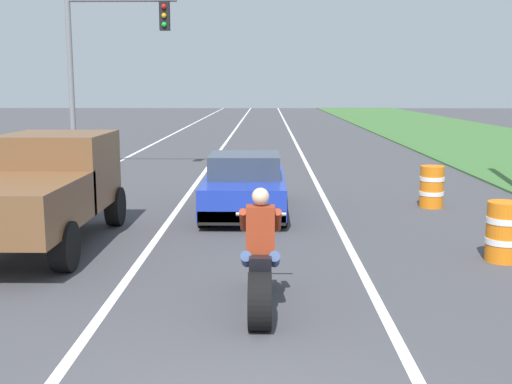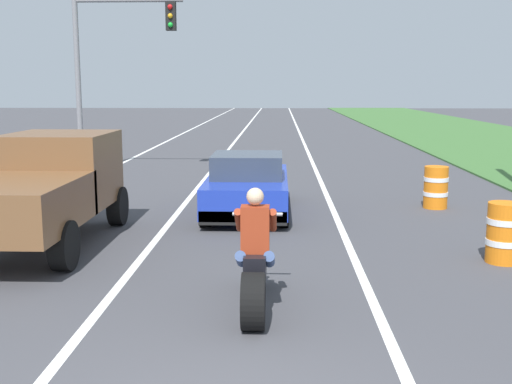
{
  "view_description": "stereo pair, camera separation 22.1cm",
  "coord_description": "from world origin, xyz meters",
  "px_view_note": "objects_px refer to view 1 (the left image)",
  "views": [
    {
      "loc": [
        0.3,
        -4.56,
        2.87
      ],
      "look_at": [
        0.11,
        6.64,
        1.0
      ],
      "focal_mm": 44.48,
      "sensor_mm": 36.0,
      "label": 1
    },
    {
      "loc": [
        0.52,
        -4.56,
        2.87
      ],
      "look_at": [
        0.11,
        6.64,
        1.0
      ],
      "focal_mm": 44.48,
      "sensor_mm": 36.0,
      "label": 2
    }
  ],
  "objects_px": {
    "traffic_light_mast_near": "(102,53)",
    "construction_barrel_nearest": "(504,231)",
    "construction_barrel_mid": "(432,187)",
    "motorcycle_with_rider": "(260,267)",
    "pickup_truck_left_lane_brown": "(43,186)",
    "sports_car_blue": "(245,185)"
  },
  "relations": [
    {
      "from": "motorcycle_with_rider",
      "to": "pickup_truck_left_lane_brown",
      "type": "xyz_separation_m",
      "value": [
        -3.95,
        3.37,
        0.51
      ]
    },
    {
      "from": "pickup_truck_left_lane_brown",
      "to": "construction_barrel_mid",
      "type": "height_order",
      "value": "pickup_truck_left_lane_brown"
    },
    {
      "from": "traffic_light_mast_near",
      "to": "pickup_truck_left_lane_brown",
      "type": "bearing_deg",
      "value": -82.18
    },
    {
      "from": "motorcycle_with_rider",
      "to": "traffic_light_mast_near",
      "type": "distance_m",
      "value": 14.57
    },
    {
      "from": "construction_barrel_nearest",
      "to": "construction_barrel_mid",
      "type": "bearing_deg",
      "value": 89.61
    },
    {
      "from": "pickup_truck_left_lane_brown",
      "to": "motorcycle_with_rider",
      "type": "bearing_deg",
      "value": -40.5
    },
    {
      "from": "sports_car_blue",
      "to": "construction_barrel_mid",
      "type": "bearing_deg",
      "value": 8.72
    },
    {
      "from": "pickup_truck_left_lane_brown",
      "to": "construction_barrel_mid",
      "type": "distance_m",
      "value": 8.87
    },
    {
      "from": "pickup_truck_left_lane_brown",
      "to": "construction_barrel_nearest",
      "type": "distance_m",
      "value": 8.02
    },
    {
      "from": "traffic_light_mast_near",
      "to": "construction_barrel_nearest",
      "type": "height_order",
      "value": "traffic_light_mast_near"
    },
    {
      "from": "sports_car_blue",
      "to": "traffic_light_mast_near",
      "type": "distance_m",
      "value": 8.87
    },
    {
      "from": "sports_car_blue",
      "to": "pickup_truck_left_lane_brown",
      "type": "xyz_separation_m",
      "value": [
        -3.53,
        -3.15,
        0.48
      ]
    },
    {
      "from": "sports_car_blue",
      "to": "pickup_truck_left_lane_brown",
      "type": "bearing_deg",
      "value": -138.28
    },
    {
      "from": "construction_barrel_nearest",
      "to": "construction_barrel_mid",
      "type": "distance_m",
      "value": 4.74
    },
    {
      "from": "motorcycle_with_rider",
      "to": "pickup_truck_left_lane_brown",
      "type": "height_order",
      "value": "pickup_truck_left_lane_brown"
    },
    {
      "from": "motorcycle_with_rider",
      "to": "construction_barrel_mid",
      "type": "bearing_deg",
      "value": 60.77
    },
    {
      "from": "pickup_truck_left_lane_brown",
      "to": "construction_barrel_mid",
      "type": "bearing_deg",
      "value": 25.65
    },
    {
      "from": "pickup_truck_left_lane_brown",
      "to": "construction_barrel_nearest",
      "type": "height_order",
      "value": "pickup_truck_left_lane_brown"
    },
    {
      "from": "motorcycle_with_rider",
      "to": "sports_car_blue",
      "type": "relative_size",
      "value": 0.51
    },
    {
      "from": "motorcycle_with_rider",
      "to": "traffic_light_mast_near",
      "type": "height_order",
      "value": "traffic_light_mast_near"
    },
    {
      "from": "traffic_light_mast_near",
      "to": "construction_barrel_mid",
      "type": "relative_size",
      "value": 6.0
    },
    {
      "from": "traffic_light_mast_near",
      "to": "construction_barrel_nearest",
      "type": "relative_size",
      "value": 6.0
    }
  ]
}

